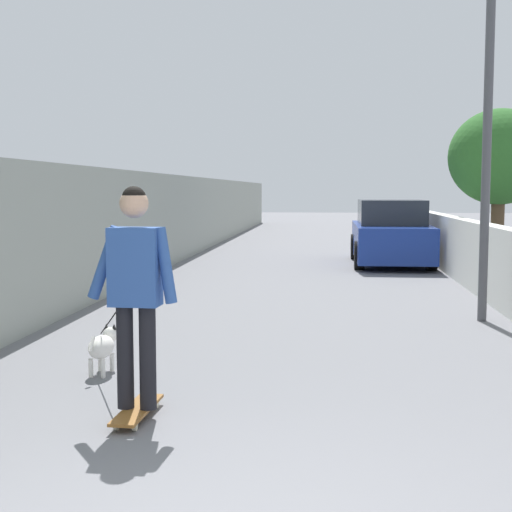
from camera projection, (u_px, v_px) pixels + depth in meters
The scene contains 9 objects.
ground_plane at pixel (304, 265), 16.97m from camera, with size 80.00×80.00×0.00m, color slate.
wall_left at pixel (150, 223), 15.22m from camera, with size 48.00×0.30×2.14m, color #999E93.
fence_right at pixel (457, 247), 14.61m from camera, with size 48.00×0.30×1.21m, color silver.
tree_right_mid at pixel (499, 158), 15.33m from camera, with size 2.17×2.17×3.51m.
lamp_post at pixel (489, 77), 9.39m from camera, with size 0.36×0.36×4.82m.
skateboard at pixel (137, 410), 5.53m from camera, with size 0.81×0.23×0.08m.
person_skateboarder at pixel (135, 280), 5.44m from camera, with size 0.24×0.71×1.72m.
dog at pixel (103, 346), 6.88m from camera, with size 1.61×0.82×1.06m.
car_near at pixel (391, 234), 17.03m from camera, with size 4.03×1.80×1.54m.
Camera 1 is at (-2.91, -0.57, 1.77)m, focal length 50.06 mm.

